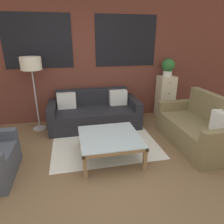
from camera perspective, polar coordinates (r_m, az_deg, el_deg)
The scene contains 9 objects.
ground_plane at distance 2.92m, azimuth -2.19°, elevation -19.46°, with size 16.00×16.00×0.00m, color brown.
wall_back_brick at distance 4.69m, azimuth -7.86°, elevation 14.61°, with size 8.40×0.09×2.80m.
rug at distance 3.93m, azimuth -2.40°, elevation -7.94°, with size 1.93×1.76×0.00m.
couch_dark at distance 4.48m, azimuth -5.08°, elevation -0.43°, with size 1.95×0.88×0.78m.
settee_vintage at distance 3.99m, azimuth 23.39°, elevation -4.37°, with size 0.80×1.59×0.92m.
coffee_table at distance 3.26m, azimuth -0.67°, elevation -7.69°, with size 0.96×0.96×0.39m.
floor_lamp at distance 4.31m, azimuth -22.05°, elevation 11.88°, with size 0.40×0.40×1.53m.
drawer_cabinet at distance 5.15m, azimuth 14.95°, elevation 4.35°, with size 0.39×0.36×1.00m.
potted_plant at distance 5.00m, azimuth 15.73°, elevation 12.38°, with size 0.31×0.31×0.41m.
Camera 1 is at (-0.37, -2.21, 1.88)m, focal length 32.00 mm.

